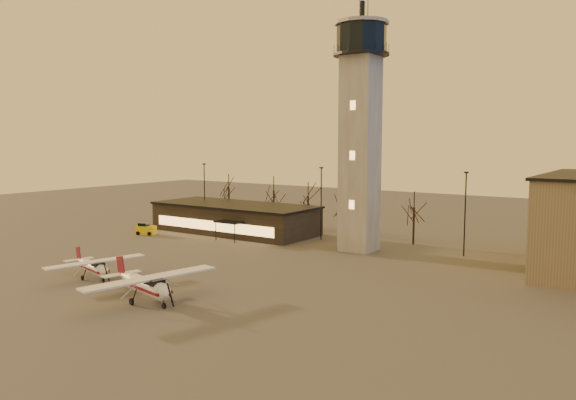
{
  "coord_description": "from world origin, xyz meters",
  "views": [
    {
      "loc": [
        32.28,
        -32.32,
        13.8
      ],
      "look_at": [
        0.92,
        13.0,
        7.94
      ],
      "focal_mm": 35.0,
      "sensor_mm": 36.0,
      "label": 1
    }
  ],
  "objects_px": {
    "terminal": "(235,218)",
    "cessna_front": "(149,290)",
    "cessna_rear": "(95,270)",
    "service_cart": "(146,230)",
    "control_tower": "(360,120)"
  },
  "relations": [
    {
      "from": "cessna_front",
      "to": "cessna_rear",
      "type": "xyz_separation_m",
      "value": [
        -10.8,
        2.54,
        -0.21
      ]
    },
    {
      "from": "control_tower",
      "to": "service_cart",
      "type": "relative_size",
      "value": 10.58
    },
    {
      "from": "control_tower",
      "to": "cessna_rear",
      "type": "height_order",
      "value": "control_tower"
    },
    {
      "from": "control_tower",
      "to": "terminal",
      "type": "distance_m",
      "value": 26.24
    },
    {
      "from": "terminal",
      "to": "cessna_front",
      "type": "xyz_separation_m",
      "value": [
        17.96,
        -32.68,
        -1.0
      ]
    },
    {
      "from": "terminal",
      "to": "service_cart",
      "type": "height_order",
      "value": "terminal"
    },
    {
      "from": "cessna_front",
      "to": "service_cart",
      "type": "bearing_deg",
      "value": 151.16
    },
    {
      "from": "cessna_front",
      "to": "service_cart",
      "type": "height_order",
      "value": "cessna_front"
    },
    {
      "from": "control_tower",
      "to": "service_cart",
      "type": "height_order",
      "value": "control_tower"
    },
    {
      "from": "control_tower",
      "to": "service_cart",
      "type": "xyz_separation_m",
      "value": [
        -31.43,
        -7.1,
        -15.66
      ]
    },
    {
      "from": "terminal",
      "to": "cessna_front",
      "type": "distance_m",
      "value": 37.3
    },
    {
      "from": "cessna_rear",
      "to": "service_cart",
      "type": "xyz_separation_m",
      "value": [
        -16.59,
        21.06,
        -0.28
      ]
    },
    {
      "from": "cessna_rear",
      "to": "cessna_front",
      "type": "bearing_deg",
      "value": 0.33
    },
    {
      "from": "cessna_rear",
      "to": "service_cart",
      "type": "bearing_deg",
      "value": 141.78
    },
    {
      "from": "control_tower",
      "to": "service_cart",
      "type": "bearing_deg",
      "value": -167.27
    }
  ]
}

